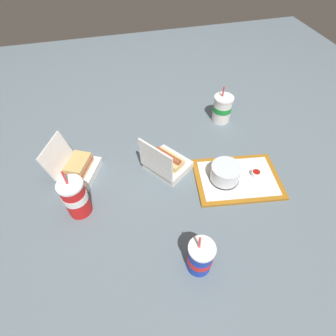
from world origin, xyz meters
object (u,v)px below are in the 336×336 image
clamshell_sandwich_center (78,168)px  soda_cup_right (199,257)px  soda_cup_left (75,197)px  food_tray (237,179)px  soda_cup_front (222,109)px  clamshell_hotdog_left (166,163)px  plastic_fork (253,188)px  cake_container (225,173)px  ketchup_cup (256,173)px

clamshell_sandwich_center → soda_cup_right: bearing=126.2°
soda_cup_left → soda_cup_right: bearing=139.4°
food_tray → soda_cup_front: soda_cup_front is taller
clamshell_hotdog_left → soda_cup_front: soda_cup_front is taller
plastic_fork → clamshell_sandwich_center: (0.72, -0.27, 0.03)m
food_tray → plastic_fork: bearing=119.2°
plastic_fork → food_tray: bearing=-53.1°
soda_cup_right → soda_cup_front: size_ratio=0.99×
food_tray → plastic_fork: (-0.04, 0.07, 0.01)m
clamshell_hotdog_left → soda_cup_right: (0.00, 0.46, 0.03)m
food_tray → soda_cup_right: soda_cup_right is taller
food_tray → soda_cup_left: size_ratio=1.73×
cake_container → soda_cup_left: (0.62, 0.00, 0.04)m
food_tray → soda_cup_right: size_ratio=1.99×
ketchup_cup → food_tray: bearing=-4.4°
clamshell_sandwich_center → soda_cup_front: soda_cup_front is taller
clamshell_sandwich_center → ketchup_cup: bearing=164.5°
clamshell_hotdog_left → clamshell_sandwich_center: bearing=-9.6°
ketchup_cup → soda_cup_right: 0.49m
clamshell_sandwich_center → soda_cup_right: size_ratio=1.17×
clamshell_sandwich_center → soda_cup_left: bearing=89.3°
soda_cup_left → ketchup_cup: bearing=178.8°
ketchup_cup → plastic_fork: size_ratio=0.36×
food_tray → ketchup_cup: 0.08m
plastic_fork → clamshell_hotdog_left: 0.39m
soda_cup_front → plastic_fork: bearing=84.7°
clamshell_sandwich_center → soda_cup_right: 0.65m
cake_container → plastic_fork: 0.13m
clamshell_hotdog_left → soda_cup_right: bearing=89.6°
plastic_fork → soda_cup_left: 0.73m
cake_container → soda_cup_left: soda_cup_left is taller
cake_container → clamshell_hotdog_left: (0.23, -0.13, -0.01)m
food_tray → clamshell_sandwich_center: (0.68, -0.20, 0.04)m
plastic_fork → soda_cup_front: (-0.05, -0.48, 0.06)m
food_tray → plastic_fork: size_ratio=3.68×
soda_cup_left → soda_cup_front: bearing=-152.2°
ketchup_cup → clamshell_sandwich_center: size_ratio=0.17×
plastic_fork → ketchup_cup: bearing=-116.6°
clamshell_sandwich_center → soda_cup_front: bearing=-164.6°
food_tray → soda_cup_front: 0.43m
ketchup_cup → clamshell_sandwich_center: clamshell_sandwich_center is taller
ketchup_cup → soda_cup_front: (-0.00, -0.42, 0.05)m
clamshell_sandwich_center → cake_container: bearing=162.7°
clamshell_hotdog_left → clamshell_sandwich_center: 0.39m
soda_cup_left → clamshell_sandwich_center: bearing=-90.7°
clamshell_hotdog_left → cake_container: bearing=151.0°
food_tray → ketchup_cup: size_ratio=10.11×
food_tray → cake_container: size_ratio=3.08×
clamshell_hotdog_left → soda_cup_left: bearing=18.1°
food_tray → cake_container: (0.06, -0.01, 0.04)m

